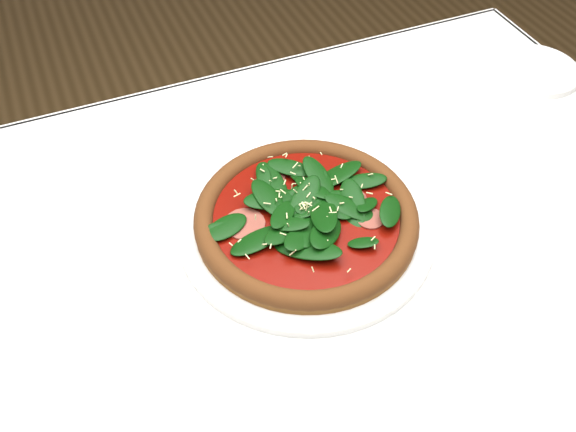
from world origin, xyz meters
name	(u,v)px	position (x,y,z in m)	size (l,w,h in m)	color
dining_table	(278,309)	(0.00, 0.00, 0.65)	(1.21, 0.81, 0.75)	silver
plate	(306,225)	(0.06, 0.04, 0.76)	(0.33, 0.33, 0.01)	white
pizza	(306,215)	(0.06, 0.04, 0.78)	(0.33, 0.33, 0.04)	#905922
saucer_far	(535,70)	(0.54, 0.20, 0.76)	(0.14, 0.14, 0.01)	white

